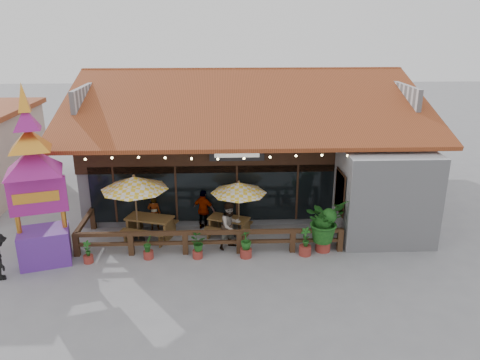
{
  "coord_description": "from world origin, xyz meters",
  "views": [
    {
      "loc": [
        -1.12,
        -16.21,
        8.27
      ],
      "look_at": [
        -0.39,
        1.5,
        2.2
      ],
      "focal_mm": 35.0,
      "sensor_mm": 36.0,
      "label": 1
    }
  ],
  "objects_px": {
    "picnic_table_left": "(150,224)",
    "picnic_table_right": "(229,224)",
    "tropical_plant": "(324,222)",
    "umbrella_right": "(239,188)",
    "umbrella_left": "(134,183)",
    "pedestrian": "(0,257)",
    "thai_sign_tower": "(33,166)"
  },
  "relations": [
    {
      "from": "umbrella_left",
      "to": "picnic_table_right",
      "type": "bearing_deg",
      "value": 5.27
    },
    {
      "from": "pedestrian",
      "to": "tropical_plant",
      "type": "bearing_deg",
      "value": -111.79
    },
    {
      "from": "umbrella_left",
      "to": "umbrella_right",
      "type": "height_order",
      "value": "umbrella_left"
    },
    {
      "from": "umbrella_left",
      "to": "tropical_plant",
      "type": "distance_m",
      "value": 7.3
    },
    {
      "from": "picnic_table_right",
      "to": "tropical_plant",
      "type": "relative_size",
      "value": 0.96
    },
    {
      "from": "umbrella_right",
      "to": "picnic_table_right",
      "type": "xyz_separation_m",
      "value": [
        -0.4,
        0.07,
        -1.54
      ]
    },
    {
      "from": "thai_sign_tower",
      "to": "umbrella_left",
      "type": "bearing_deg",
      "value": 28.05
    },
    {
      "from": "tropical_plant",
      "to": "pedestrian",
      "type": "relative_size",
      "value": 1.28
    },
    {
      "from": "umbrella_right",
      "to": "thai_sign_tower",
      "type": "distance_m",
      "value": 7.41
    },
    {
      "from": "umbrella_right",
      "to": "tropical_plant",
      "type": "xyz_separation_m",
      "value": [
        3.13,
        -1.41,
        -0.87
      ]
    },
    {
      "from": "picnic_table_left",
      "to": "umbrella_left",
      "type": "bearing_deg",
      "value": -147.67
    },
    {
      "from": "umbrella_left",
      "to": "picnic_table_right",
      "type": "xyz_separation_m",
      "value": [
        3.58,
        0.33,
        -1.89
      ]
    },
    {
      "from": "umbrella_right",
      "to": "picnic_table_right",
      "type": "distance_m",
      "value": 1.6
    },
    {
      "from": "thai_sign_tower",
      "to": "pedestrian",
      "type": "distance_m",
      "value": 3.22
    },
    {
      "from": "umbrella_right",
      "to": "tropical_plant",
      "type": "distance_m",
      "value": 3.54
    },
    {
      "from": "tropical_plant",
      "to": "pedestrian",
      "type": "xyz_separation_m",
      "value": [
        -11.22,
        -1.55,
        -0.38
      ]
    },
    {
      "from": "picnic_table_left",
      "to": "pedestrian",
      "type": "xyz_separation_m",
      "value": [
        -4.54,
        -2.97,
        0.23
      ]
    },
    {
      "from": "picnic_table_left",
      "to": "tropical_plant",
      "type": "distance_m",
      "value": 6.85
    },
    {
      "from": "umbrella_left",
      "to": "thai_sign_tower",
      "type": "bearing_deg",
      "value": -151.95
    },
    {
      "from": "thai_sign_tower",
      "to": "tropical_plant",
      "type": "height_order",
      "value": "thai_sign_tower"
    },
    {
      "from": "tropical_plant",
      "to": "umbrella_right",
      "type": "bearing_deg",
      "value": 155.79
    },
    {
      "from": "umbrella_left",
      "to": "pedestrian",
      "type": "relative_size",
      "value": 1.68
    },
    {
      "from": "tropical_plant",
      "to": "picnic_table_right",
      "type": "bearing_deg",
      "value": 157.32
    },
    {
      "from": "picnic_table_right",
      "to": "tropical_plant",
      "type": "bearing_deg",
      "value": -22.68
    },
    {
      "from": "umbrella_right",
      "to": "picnic_table_right",
      "type": "bearing_deg",
      "value": 170.38
    },
    {
      "from": "picnic_table_left",
      "to": "pedestrian",
      "type": "relative_size",
      "value": 1.35
    },
    {
      "from": "picnic_table_left",
      "to": "picnic_table_right",
      "type": "distance_m",
      "value": 3.15
    },
    {
      "from": "umbrella_left",
      "to": "tropical_plant",
      "type": "xyz_separation_m",
      "value": [
        7.11,
        -1.14,
        -1.21
      ]
    },
    {
      "from": "umbrella_right",
      "to": "pedestrian",
      "type": "height_order",
      "value": "umbrella_right"
    },
    {
      "from": "thai_sign_tower",
      "to": "pedestrian",
      "type": "relative_size",
      "value": 4.21
    },
    {
      "from": "picnic_table_left",
      "to": "picnic_table_right",
      "type": "bearing_deg",
      "value": 1.01
    },
    {
      "from": "picnic_table_left",
      "to": "pedestrian",
      "type": "bearing_deg",
      "value": -146.88
    }
  ]
}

